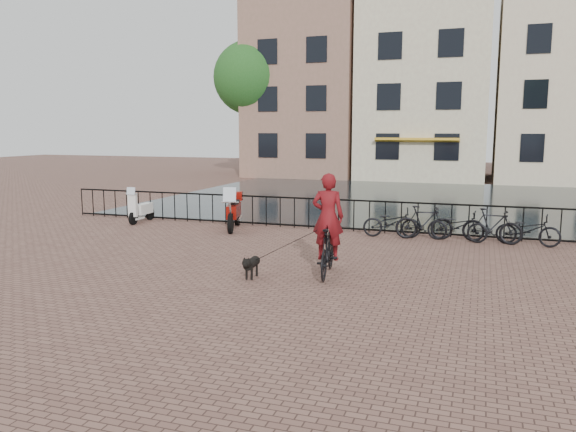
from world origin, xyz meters
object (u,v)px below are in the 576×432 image
(dog, at_px, (252,266))
(scooter, at_px, (141,204))
(cyclist, at_px, (328,231))
(motorcycle, at_px, (234,206))

(dog, height_order, scooter, scooter)
(cyclist, height_order, scooter, cyclist)
(cyclist, distance_m, scooter, 9.46)
(cyclist, relative_size, motorcycle, 1.25)
(dog, height_order, motorcycle, motorcycle)
(cyclist, bearing_deg, dog, 18.34)
(dog, distance_m, scooter, 8.67)
(cyclist, relative_size, scooter, 1.85)
(cyclist, xyz_separation_m, motorcycle, (-4.43, 4.74, -0.27))
(cyclist, distance_m, dog, 1.85)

